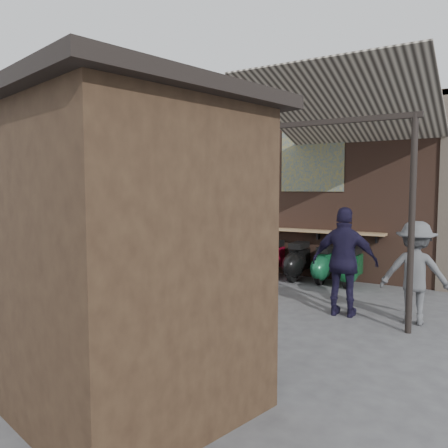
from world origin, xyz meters
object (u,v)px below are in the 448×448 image
scooter_stool_1 (147,249)px  shopper_tan (244,251)px  scooter_stool_9 (324,265)px  scooter_stool_2 (166,251)px  market_stall (113,258)px  scooter_stool_7 (272,259)px  diner_left (126,233)px  shopper_grey (415,273)px  scooter_stool_3 (183,252)px  shopper_navy (345,262)px  diner_right (162,232)px  scooter_stool_10 (351,267)px  scooter_stool_4 (203,256)px  scooter_stool_0 (129,246)px  scooter_stool_8 (297,261)px  shelf_box (249,222)px  scooter_stool_5 (226,258)px  scooter_stool_6 (248,259)px

scooter_stool_1 → shopper_tan: (4.11, -1.88, 0.48)m
scooter_stool_9 → scooter_stool_1: bearing=-179.4°
scooter_stool_2 → scooter_stool_9: 4.42m
market_stall → scooter_stool_1: bearing=142.1°
scooter_stool_7 → diner_left: 4.62m
scooter_stool_1 → shopper_grey: 7.47m
diner_left → shopper_tan: (4.90, -1.89, 0.09)m
diner_left → shopper_grey: diner_left is taller
scooter_stool_3 → shopper_navy: shopper_navy is taller
scooter_stool_2 → shopper_navy: shopper_navy is taller
scooter_stool_9 → diner_right: 4.54m
scooter_stool_10 → market_stall: bearing=-96.3°
market_stall → scooter_stool_4: bearing=129.9°
shopper_navy → scooter_stool_2: bearing=-27.0°
scooter_stool_4 → market_stall: market_stall is taller
scooter_stool_0 → shopper_navy: size_ratio=0.49×
scooter_stool_1 → shopper_navy: size_ratio=0.48×
scooter_stool_1 → shopper_grey: (7.18, -2.05, 0.39)m
shopper_navy → scooter_stool_8: bearing=-57.4°
shelf_box → scooter_stool_5: size_ratio=0.86×
scooter_stool_9 → scooter_stool_10: (0.60, -0.03, 0.01)m
shopper_tan → market_stall: size_ratio=0.63×
diner_right → scooter_stool_10: bearing=-22.6°
scooter_stool_7 → scooter_stool_8: (0.63, 0.00, 0.00)m
scooter_stool_7 → scooter_stool_10: (1.83, 0.01, -0.01)m
scooter_stool_0 → shopper_grey: 8.13m
scooter_stool_0 → scooter_stool_10: 6.34m
scooter_stool_9 → diner_left: bearing=-179.7°
scooter_stool_6 → scooter_stool_8: 1.30m
scooter_stool_2 → shopper_grey: shopper_grey is taller
shopper_tan → market_stall: 4.38m
scooter_stool_1 → diner_left: bearing=178.8°
diner_right → scooter_stool_1: bearing=159.0°
scooter_stool_5 → scooter_stool_9: 2.49m
scooter_stool_10 → shopper_tan: bearing=-129.1°
scooter_stool_5 → scooter_stool_0: bearing=179.4°
scooter_stool_1 → scooter_stool_7: bearing=0.2°
shelf_box → scooter_stool_6: (0.11, -0.26, -0.87)m
scooter_stool_0 → diner_left: bearing=-177.5°
shelf_box → shopper_grey: bearing=-29.8°
scooter_stool_0 → scooter_stool_1: 0.68m
shopper_navy → scooter_stool_9: bearing=-69.1°
scooter_stool_7 → scooter_stool_9: (1.24, 0.04, -0.03)m
scooter_stool_5 → scooter_stool_10: 3.09m
scooter_stool_0 → market_stall: market_stall is taller
diner_left → market_stall: bearing=-26.5°
scooter_stool_0 → scooter_stool_8: (5.13, -0.01, 0.01)m
scooter_stool_3 → diner_right: size_ratio=0.46×
shopper_navy → scooter_stool_7: bearing=-48.5°
scooter_stool_2 → scooter_stool_3: (0.56, 0.00, 0.02)m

